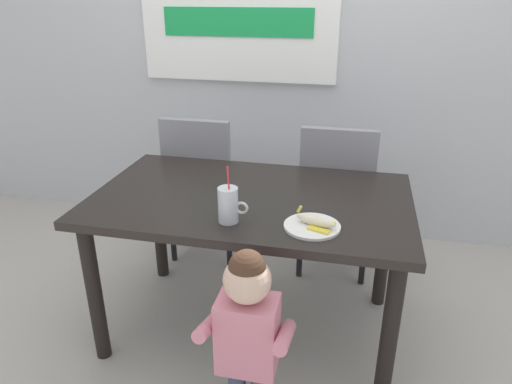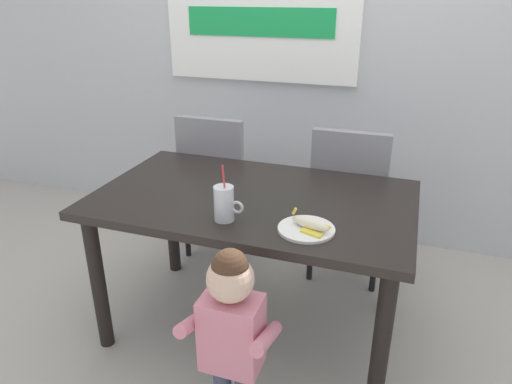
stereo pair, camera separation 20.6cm
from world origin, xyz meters
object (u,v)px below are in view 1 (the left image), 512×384
object	(u,v)px
dining_chair_right	(336,192)
milk_cup	(228,207)
dining_table	(251,215)
snack_plate	(312,226)
peeled_banana	(316,221)
dining_chair_left	(203,180)
toddler_standing	(248,326)

from	to	relation	value
dining_chair_right	milk_cup	size ratio (longest dim) A/B	3.81
dining_table	snack_plate	distance (m)	0.42
peeled_banana	milk_cup	bearing A→B (deg)	-176.96
dining_table	dining_chair_right	size ratio (longest dim) A/B	1.53
dining_chair_left	toddler_standing	bearing A→B (deg)	115.12
dining_table	snack_plate	size ratio (longest dim) A/B	6.41
dining_chair_left	peeled_banana	bearing A→B (deg)	131.30
toddler_standing	peeled_banana	world-z (taller)	peeled_banana
dining_chair_right	milk_cup	distance (m)	1.04
toddler_standing	milk_cup	world-z (taller)	milk_cup
dining_chair_left	peeled_banana	xyz separation A→B (m)	(0.79, -0.90, 0.25)
toddler_standing	dining_chair_left	bearing A→B (deg)	115.12
dining_table	dining_chair_left	size ratio (longest dim) A/B	1.53
dining_chair_left	dining_chair_right	world-z (taller)	same
dining_table	snack_plate	xyz separation A→B (m)	(0.31, -0.26, 0.11)
milk_cup	peeled_banana	size ratio (longest dim) A/B	1.44
dining_table	peeled_banana	size ratio (longest dim) A/B	8.42
milk_cup	snack_plate	world-z (taller)	milk_cup
toddler_standing	dining_chair_right	bearing A→B (deg)	79.37
toddler_standing	dining_table	bearing A→B (deg)	102.04
snack_plate	toddler_standing	bearing A→B (deg)	-116.20
milk_cup	dining_table	bearing A→B (deg)	83.89
toddler_standing	milk_cup	bearing A→B (deg)	115.11
dining_table	milk_cup	distance (m)	0.32
peeled_banana	toddler_standing	bearing A→B (deg)	-118.24
dining_table	snack_plate	bearing A→B (deg)	-39.24
peeled_banana	snack_plate	bearing A→B (deg)	175.62
dining_table	dining_chair_left	bearing A→B (deg)	125.66
dining_chair_left	dining_chair_right	size ratio (longest dim) A/B	1.00
toddler_standing	milk_cup	distance (m)	0.49
dining_chair_right	snack_plate	bearing A→B (deg)	86.43
dining_chair_left	milk_cup	bearing A→B (deg)	115.13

